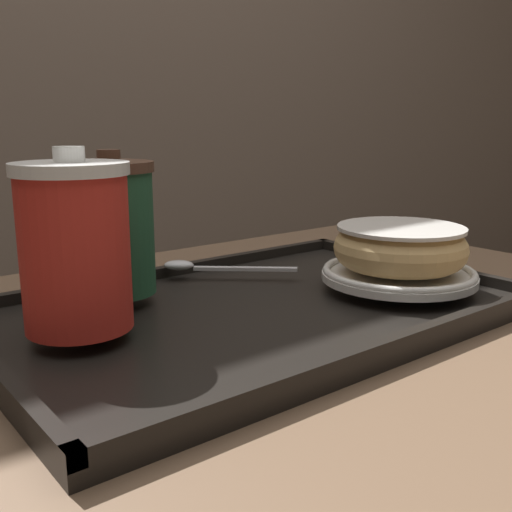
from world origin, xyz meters
The scene contains 7 objects.
cafe_table centered at (0.00, 0.00, 0.55)m, with size 0.93×0.68×0.70m.
serving_tray centered at (-0.02, 0.01, 0.71)m, with size 0.52×0.33×0.02m.
coffee_cup_front centered at (-0.19, 0.03, 0.80)m, with size 0.09×0.09×0.15m.
coffee_cup_rear centered at (-0.12, 0.11, 0.79)m, with size 0.09×0.09×0.14m.
plate_with_chocolate_donut centered at (0.14, -0.04, 0.73)m, with size 0.17×0.17×0.01m.
donut_chocolate_glazed centered at (0.14, -0.04, 0.77)m, with size 0.14×0.14×0.05m.
spoon centered at (-0.01, 0.13, 0.73)m, with size 0.13×0.11×0.01m.
Camera 1 is at (-0.38, -0.44, 0.90)m, focal length 42.00 mm.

